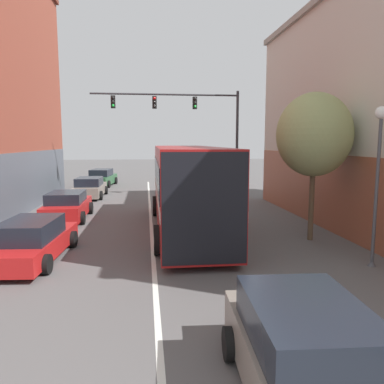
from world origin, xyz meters
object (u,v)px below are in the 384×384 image
at_px(parked_car_left_mid, 67,206).
at_px(traffic_signal_gantry, 190,118).
at_px(bus, 187,184).
at_px(parked_car_left_near, 33,241).
at_px(hatchback_foreground, 310,364).
at_px(parked_car_left_far, 102,178).
at_px(street_lamp, 378,166).
at_px(street_tree_near, 314,135).
at_px(parked_car_left_distant, 90,188).

relative_size(parked_car_left_mid, traffic_signal_gantry, 0.42).
bearing_deg(bus, parked_car_left_near, 123.96).
relative_size(hatchback_foreground, parked_car_left_far, 0.94).
relative_size(street_lamp, street_tree_near, 0.86).
relative_size(bus, hatchback_foreground, 2.41).
height_order(parked_car_left_mid, parked_car_left_distant, parked_car_left_distant).
height_order(parked_car_left_near, street_tree_near, street_tree_near).
xyz_separation_m(parked_car_left_mid, parked_car_left_far, (0.06, 14.11, 0.03)).
bearing_deg(parked_car_left_near, hatchback_foreground, -137.86).
height_order(bus, parked_car_left_near, bus).
relative_size(parked_car_left_near, street_tree_near, 0.83).
xyz_separation_m(parked_car_left_near, street_tree_near, (9.78, 1.32, 3.35)).
relative_size(parked_car_left_far, traffic_signal_gantry, 0.49).
height_order(bus, parked_car_left_mid, bus).
height_order(bus, parked_car_left_far, bus).
height_order(parked_car_left_near, traffic_signal_gantry, traffic_signal_gantry).
height_order(parked_car_left_mid, traffic_signal_gantry, traffic_signal_gantry).
relative_size(bus, street_lamp, 2.30).
bearing_deg(parked_car_left_mid, traffic_signal_gantry, -45.16).
distance_m(bus, parked_car_left_far, 17.93).
bearing_deg(street_lamp, parked_car_left_mid, 142.02).
distance_m(traffic_signal_gantry, street_tree_near, 12.31).
bearing_deg(street_lamp, parked_car_left_far, 115.12).
xyz_separation_m(bus, street_tree_near, (4.53, -2.12, 2.00)).
xyz_separation_m(parked_car_left_near, parked_car_left_distant, (-0.22, 13.76, 0.02)).
distance_m(hatchback_foreground, traffic_signal_gantry, 21.13).
relative_size(parked_car_left_near, parked_car_left_distant, 1.04).
bearing_deg(bus, street_tree_near, -114.31).
height_order(bus, parked_car_left_distant, bus).
xyz_separation_m(parked_car_left_mid, parked_car_left_distant, (0.00, 7.38, -0.00)).
height_order(parked_car_left_distant, street_lamp, street_lamp).
bearing_deg(parked_car_left_mid, street_lamp, -127.94).
bearing_deg(parked_car_left_far, parked_car_left_near, -172.31).
bearing_deg(parked_car_left_distant, parked_car_left_far, 0.80).
xyz_separation_m(parked_car_left_mid, street_tree_near, (10.00, -5.06, 3.32)).
distance_m(parked_car_left_far, parked_car_left_distant, 6.73).
bearing_deg(street_tree_near, bus, 154.94).
bearing_deg(traffic_signal_gantry, hatchback_foreground, -92.25).
height_order(traffic_signal_gantry, street_lamp, traffic_signal_gantry).
xyz_separation_m(hatchback_foreground, parked_car_left_mid, (-5.98, 13.85, -0.05)).
bearing_deg(parked_car_left_far, street_lamp, -147.65).
bearing_deg(traffic_signal_gantry, street_lamp, -76.00).
bearing_deg(hatchback_foreground, parked_car_left_distant, 18.95).
xyz_separation_m(parked_car_left_far, street_lamp, (10.47, -22.33, 2.36)).
bearing_deg(parked_car_left_mid, parked_car_left_far, -0.18).
bearing_deg(parked_car_left_distant, bus, -150.85).
bearing_deg(parked_car_left_distant, street_tree_near, -139.98).
height_order(parked_car_left_distant, traffic_signal_gantry, traffic_signal_gantry).
distance_m(bus, street_tree_near, 5.39).
bearing_deg(parked_car_left_near, parked_car_left_distant, 5.42).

